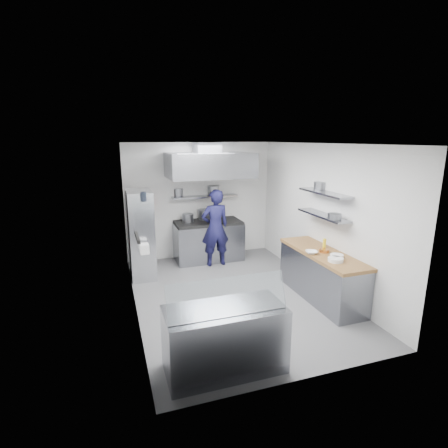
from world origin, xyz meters
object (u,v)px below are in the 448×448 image
object	(u,v)px
gas_range	(208,242)
chef	(215,228)
display_case	(225,339)
wire_rack	(141,234)

from	to	relation	value
gas_range	chef	xyz separation A→B (m)	(0.05, -0.41, 0.44)
chef	display_case	xyz separation A→B (m)	(-1.01, -3.69, -0.47)
gas_range	display_case	world-z (taller)	gas_range
wire_rack	display_case	distance (m)	3.66
chef	wire_rack	distance (m)	1.69
chef	gas_range	bearing A→B (deg)	-85.32
wire_rack	display_case	xyz separation A→B (m)	(0.67, -3.56, -0.50)
chef	wire_rack	bearing A→B (deg)	2.04
wire_rack	display_case	world-z (taller)	wire_rack
gas_range	chef	distance (m)	0.61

